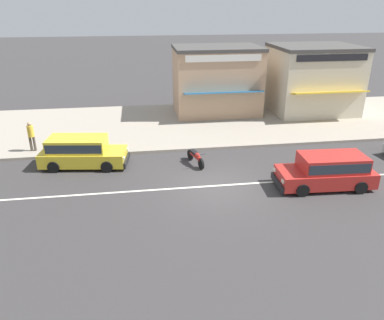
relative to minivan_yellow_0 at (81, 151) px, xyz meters
The scene contains 9 objects.
ground_plane 7.31m from the minivan_yellow_0, 26.77° to the right, with size 160.00×160.00×0.00m, color #383535.
lane_centre_stripe 7.31m from the minivan_yellow_0, 26.77° to the right, with size 50.40×0.14×0.01m, color silver.
kerb_strip 9.03m from the minivan_yellow_0, 43.88° to the left, with size 68.00×10.00×0.15m, color #9E9384.
minivan_yellow_0 is the anchor object (origin of this frame).
minivan_red_5 12.24m from the minivan_yellow_0, 19.37° to the right, with size 4.53×2.02×1.56m.
motorcycle_0 5.96m from the minivan_yellow_0, ahead, with size 0.78×1.86×0.80m.
pedestrian_near_clock 3.70m from the minivan_yellow_0, 143.16° to the left, with size 0.34×0.34×1.69m.
shopfront_corner_warung 12.44m from the minivan_yellow_0, 43.83° to the left, with size 6.22×5.05×4.83m.
shopfront_mid_block 18.01m from the minivan_yellow_0, 26.17° to the left, with size 6.04×5.85×4.86m.
Camera 1 is at (-3.38, -15.32, 8.05)m, focal length 35.00 mm.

